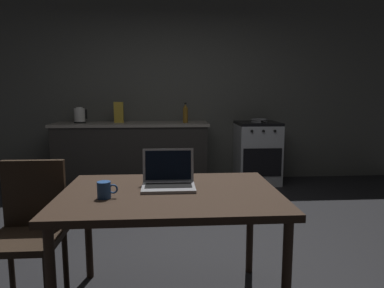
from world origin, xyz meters
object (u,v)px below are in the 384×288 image
at_px(chair, 30,225).
at_px(frying_pan, 259,120).
at_px(cereal_box, 119,112).
at_px(coffee_mug, 104,190).
at_px(dining_table, 171,202).
at_px(laptop, 168,180).
at_px(bottle, 185,113).
at_px(stove_oven, 257,152).
at_px(electric_kettle, 80,115).

relative_size(chair, frying_pan, 2.10).
bearing_deg(cereal_box, coffee_mug, -83.76).
height_order(dining_table, laptop, laptop).
bearing_deg(bottle, chair, -111.03).
bearing_deg(bottle, stove_oven, 2.58).
xyz_separation_m(electric_kettle, bottle, (1.47, -0.05, 0.03)).
xyz_separation_m(frying_pan, cereal_box, (-2.01, 0.05, 0.12)).
relative_size(dining_table, frying_pan, 2.99).
relative_size(dining_table, cereal_box, 4.39).
distance_m(dining_table, electric_kettle, 3.23).
bearing_deg(stove_oven, coffee_mug, -118.26).
height_order(stove_oven, bottle, bottle).
xyz_separation_m(chair, cereal_box, (0.15, 2.90, 0.52)).
xyz_separation_m(dining_table, electric_kettle, (-1.24, 2.97, 0.34)).
relative_size(bottle, coffee_mug, 2.47).
distance_m(laptop, electric_kettle, 3.13).
xyz_separation_m(laptop, frying_pan, (1.32, 2.85, 0.14)).
xyz_separation_m(electric_kettle, cereal_box, (0.54, 0.02, 0.04)).
relative_size(stove_oven, chair, 1.00).
xyz_separation_m(chair, frying_pan, (2.16, 2.85, 0.40)).
distance_m(stove_oven, cereal_box, 2.08).
height_order(laptop, frying_pan, laptop).
xyz_separation_m(chair, electric_kettle, (-0.39, 2.88, 0.48)).
relative_size(stove_oven, coffee_mug, 7.90).
height_order(dining_table, coffee_mug, coffee_mug).
relative_size(stove_oven, cereal_box, 3.09).
height_order(stove_oven, coffee_mug, stove_oven).
bearing_deg(laptop, bottle, 74.94).
distance_m(chair, laptop, 0.88).
distance_m(frying_pan, cereal_box, 2.01).
bearing_deg(coffee_mug, stove_oven, 61.74).
bearing_deg(electric_kettle, frying_pan, -0.64).
bearing_deg(cereal_box, electric_kettle, -177.86).
bearing_deg(frying_pan, laptop, -114.84).
bearing_deg(chair, dining_table, -18.78).
height_order(chair, coffee_mug, chair).
bearing_deg(chair, cereal_box, 73.89).
relative_size(laptop, electric_kettle, 1.45).
xyz_separation_m(electric_kettle, frying_pan, (2.54, -0.03, -0.08)).
height_order(electric_kettle, bottle, bottle).
height_order(bottle, coffee_mug, bottle).
distance_m(stove_oven, dining_table, 3.24).
xyz_separation_m(laptop, electric_kettle, (-1.22, 2.88, 0.22)).
bearing_deg(stove_oven, frying_pan, -57.75).
bearing_deg(chair, laptop, -12.80).
bearing_deg(electric_kettle, chair, -82.38).
bearing_deg(cereal_box, chair, -92.96).
bearing_deg(electric_kettle, cereal_box, 2.14).
bearing_deg(chair, bottle, 55.83).
relative_size(frying_pan, cereal_box, 1.47).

